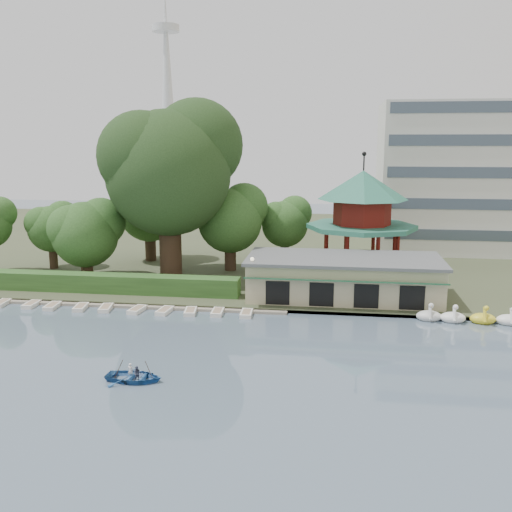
% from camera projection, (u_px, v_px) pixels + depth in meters
% --- Properties ---
extents(ground_plane, '(220.00, 220.00, 0.00)m').
position_uv_depth(ground_plane, '(184.00, 390.00, 35.57)').
color(ground_plane, slate).
rests_on(ground_plane, ground).
extents(shore, '(220.00, 70.00, 0.40)m').
position_uv_depth(shore, '(274.00, 243.00, 86.02)').
color(shore, '#424930').
rests_on(shore, ground).
extents(embankment, '(220.00, 0.60, 0.30)m').
position_uv_depth(embankment, '(233.00, 309.00, 52.34)').
color(embankment, gray).
rests_on(embankment, ground).
extents(dock, '(34.00, 1.60, 0.24)m').
position_uv_depth(dock, '(108.00, 304.00, 53.88)').
color(dock, gray).
rests_on(dock, ground).
extents(boathouse, '(18.60, 9.39, 3.90)m').
position_uv_depth(boathouse, '(344.00, 277.00, 55.08)').
color(boathouse, tan).
rests_on(boathouse, shore).
extents(pavilion, '(12.40, 12.40, 13.50)m').
position_uv_depth(pavilion, '(362.00, 212.00, 63.53)').
color(pavilion, tan).
rests_on(pavilion, shore).
extents(broadcast_tower, '(8.00, 8.00, 96.00)m').
position_uv_depth(broadcast_tower, '(167.00, 78.00, 170.52)').
color(broadcast_tower, silver).
rests_on(broadcast_tower, ground).
extents(hedge, '(30.00, 2.00, 1.80)m').
position_uv_depth(hedge, '(92.00, 283.00, 57.26)').
color(hedge, '#325B25').
rests_on(hedge, shore).
extents(lamp_post, '(0.36, 0.36, 4.28)m').
position_uv_depth(lamp_post, '(252.00, 271.00, 53.16)').
color(lamp_post, black).
rests_on(lamp_post, shore).
extents(big_tree, '(14.99, 13.97, 19.54)m').
position_uv_depth(big_tree, '(170.00, 164.00, 61.64)').
color(big_tree, '#3A281C').
rests_on(big_tree, shore).
extents(small_trees, '(38.91, 17.52, 10.62)m').
position_uv_depth(small_trees, '(150.00, 219.00, 66.72)').
color(small_trees, '#3A281C').
rests_on(small_trees, shore).
extents(moored_rowboats, '(29.66, 2.72, 0.36)m').
position_uv_depth(moored_rowboats, '(95.00, 307.00, 52.62)').
color(moored_rowboats, white).
rests_on(moored_rowboats, ground).
extents(rowboat_with_passengers, '(5.30, 3.88, 2.01)m').
position_uv_depth(rowboat_with_passengers, '(134.00, 373.00, 36.79)').
color(rowboat_with_passengers, '#255692').
rests_on(rowboat_with_passengers, ground).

